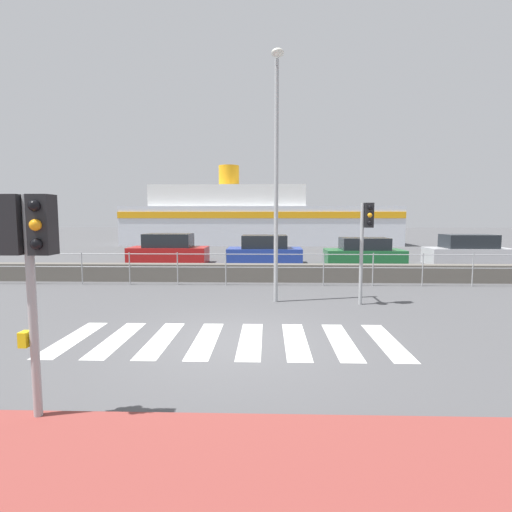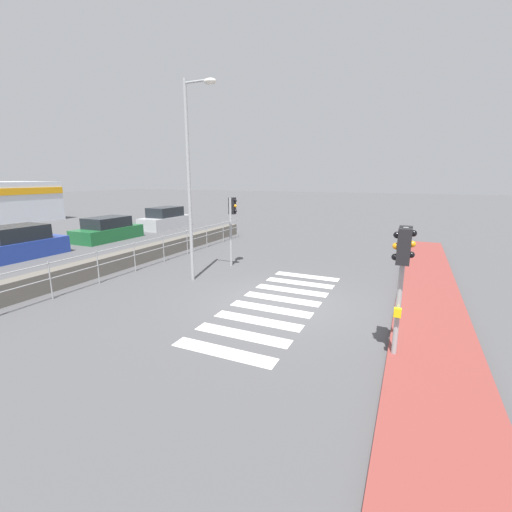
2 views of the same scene
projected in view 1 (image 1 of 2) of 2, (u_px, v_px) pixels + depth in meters
ground_plane at (236, 340)px, 7.99m from camera, size 160.00×160.00×0.00m
sidewalk_brick at (203, 464)px, 3.90m from camera, size 24.00×1.80×0.12m
crosswalk at (228, 340)px, 7.99m from camera, size 6.75×2.40×0.01m
seawall at (251, 273)px, 15.19m from camera, size 21.36×0.55×0.66m
harbor_fence at (250, 264)px, 14.27m from camera, size 19.26×0.04×1.18m
traffic_light_near at (29, 247)px, 4.54m from camera, size 0.58×0.41×2.72m
traffic_light_far at (366, 230)px, 11.01m from camera, size 0.34×0.32×2.84m
streetlamp at (276, 156)px, 10.98m from camera, size 0.32×1.23×6.76m
ferry_boat at (254, 219)px, 35.66m from camera, size 23.61×6.17×6.93m
parked_car_red at (169, 251)px, 21.01m from camera, size 4.04×1.85×1.56m
parked_car_blue at (264, 252)px, 20.86m from camera, size 3.86×1.89×1.49m
parked_car_green at (364, 253)px, 20.72m from camera, size 3.99×1.85×1.37m
parked_car_silver at (468, 252)px, 20.55m from camera, size 4.13×1.74×1.54m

